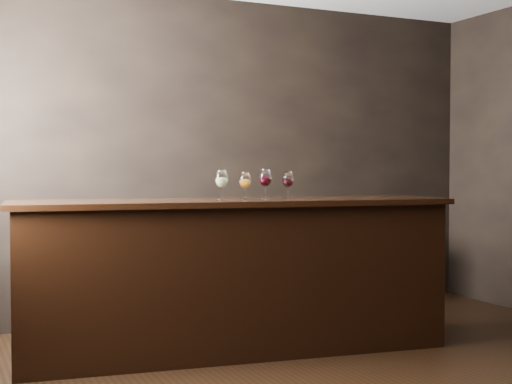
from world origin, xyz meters
name	(u,v)px	position (x,y,z in m)	size (l,w,h in m)	color
ground	(366,382)	(0.00, 0.00, 0.00)	(5.00, 5.00, 0.00)	black
room_shell	(324,85)	(-0.23, 0.11, 1.81)	(5.02, 4.52, 2.81)	black
bar_counter	(235,279)	(-0.45, 0.99, 0.52)	(2.99, 0.65, 1.05)	black
bar_top	(235,202)	(-0.45, 0.99, 1.07)	(3.09, 0.72, 0.04)	black
back_bar_shelf	(264,271)	(0.26, 2.03, 0.40)	(2.22, 0.40, 0.80)	black
glass_white	(222,179)	(-0.54, 1.01, 1.23)	(0.09, 0.09, 0.21)	white
glass_amber	(245,181)	(-0.38, 0.97, 1.22)	(0.08, 0.08, 0.19)	white
glass_red_a	(265,179)	(-0.19, 1.03, 1.23)	(0.09, 0.09, 0.22)	white
glass_red_b	(288,180)	(-0.03, 0.99, 1.22)	(0.09, 0.09, 0.20)	white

